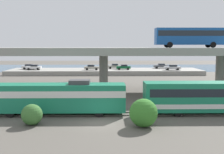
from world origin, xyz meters
TOP-DOWN VIEW (x-y plane):
  - ground_plane at (0.00, 0.00)m, footprint 260.00×260.00m
  - rail_strip_near at (0.00, 3.24)m, footprint 110.00×0.12m
  - rail_strip_far at (0.00, 4.76)m, footprint 110.00×0.12m
  - train_locomotive at (-6.25, 4.00)m, footprint 17.43×3.04m
  - highway_overpass at (-0.00, 20.00)m, footprint 96.00×12.95m
  - transit_bus_on_overpass at (15.06, 20.54)m, footprint 12.00×2.68m
  - service_truck_west at (-2.92, 9.83)m, footprint 6.80×2.46m
  - pier_parking_lot at (0.00, 55.00)m, footprint 56.11×12.94m
  - parked_car_0 at (5.44, 53.63)m, footprint 4.09×1.90m
  - parked_car_1 at (2.87, 57.39)m, footprint 4.02×1.90m
  - parked_car_2 at (-3.82, 52.78)m, footprint 4.28×1.98m
  - parked_car_3 at (17.22, 58.09)m, footprint 4.24×1.86m
  - parked_car_4 at (19.39, 51.93)m, footprint 4.65×1.93m
  - parked_car_5 at (-22.50, 55.91)m, footprint 4.49×1.96m
  - parked_car_6 at (-20.58, 53.53)m, footprint 4.22×1.91m
  - harbor_water at (0.00, 78.00)m, footprint 140.00×36.00m
  - shrub_left at (-7.19, -0.46)m, footprint 2.18×2.18m
  - shrub_right at (4.25, -1.34)m, footprint 2.87×2.87m

SIDE VIEW (x-z plane):
  - ground_plane at x=0.00m, z-range 0.00..0.00m
  - harbor_water at x=0.00m, z-range 0.00..0.01m
  - rail_strip_near at x=0.00m, z-range 0.00..0.12m
  - rail_strip_far at x=0.00m, z-range 0.00..0.12m
  - pier_parking_lot at x=0.00m, z-range 0.00..1.27m
  - shrub_left at x=-7.19m, z-range 0.00..2.18m
  - shrub_right at x=4.25m, z-range 0.00..2.87m
  - service_truck_west at x=-2.92m, z-range 0.12..3.16m
  - parked_car_1 at x=2.87m, z-range 1.29..2.79m
  - parked_car_0 at x=5.44m, z-range 1.29..2.79m
  - parked_car_3 at x=17.22m, z-range 1.29..2.79m
  - parked_car_6 at x=-20.58m, z-range 1.29..2.79m
  - parked_car_2 at x=-3.82m, z-range 1.29..2.79m
  - parked_car_5 at x=-22.50m, z-range 1.29..2.79m
  - parked_car_4 at x=19.39m, z-range 1.29..2.79m
  - train_locomotive at x=-6.25m, z-range 0.10..4.28m
  - highway_overpass at x=0.00m, z-range 3.14..10.99m
  - transit_bus_on_overpass at x=15.06m, z-range 8.22..11.62m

